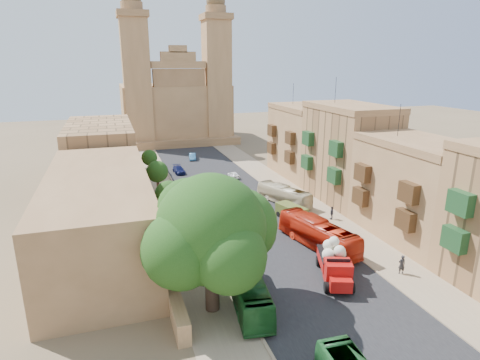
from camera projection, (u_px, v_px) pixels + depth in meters
ground at (340, 315)px, 31.96m from camera, size 260.00×260.00×0.00m
road_surface at (232, 199)px, 59.34m from camera, size 14.00×140.00×0.01m
sidewalk_east at (290, 192)px, 62.16m from camera, size 5.00×140.00×0.01m
sidewalk_west at (167, 205)px, 56.53m from camera, size 5.00×140.00×0.01m
kerb_east at (275, 194)px, 61.40m from camera, size 0.25×140.00×0.12m
kerb_west at (185, 203)px, 57.25m from camera, size 0.25×140.00×0.12m
townhouse_b at (415, 189)px, 45.13m from camera, size 9.00×14.00×14.90m
townhouse_c at (348, 153)px, 57.56m from camera, size 9.00×14.00×17.40m
townhouse_d at (303, 141)px, 70.55m from camera, size 9.00×14.00×15.90m
west_wall at (153, 229)px, 46.26m from camera, size 1.00×40.00×1.80m
west_building_low at (100, 214)px, 41.88m from camera, size 10.00×28.00×8.40m
west_building_mid at (101, 154)px, 65.38m from camera, size 10.00×22.00×10.00m
church at (176, 103)px, 101.04m from camera, size 28.00×22.50×36.30m
ficus_tree at (212, 233)px, 30.94m from camera, size 11.42×10.50×11.42m
street_tree_a at (187, 236)px, 39.07m from camera, size 3.04×3.04×4.68m
street_tree_b at (169, 195)px, 49.90m from camera, size 3.47×3.47×5.34m
street_tree_c at (157, 172)px, 60.89m from camera, size 3.33×3.33×5.12m
street_tree_d at (149, 158)px, 71.99m from camera, size 2.85×2.85×4.39m
red_truck at (335, 262)px, 36.95m from camera, size 4.45×6.85×3.79m
olive_pickup at (291, 212)px, 51.46m from camera, size 3.03×4.70×1.79m
bus_green_north at (247, 286)px, 33.41m from camera, size 3.80×10.53×2.87m
bus_red_east at (318, 234)px, 43.44m from camera, size 4.90×11.25×3.05m
bus_cream_east at (284, 195)px, 57.03m from camera, size 5.31×9.35×2.56m
car_blue_a at (246, 240)px, 44.11m from camera, size 1.98×3.66×1.18m
car_white_a at (224, 197)px, 58.29m from camera, size 1.78×3.47×1.09m
car_cream at (251, 199)px, 57.44m from camera, size 2.65×4.64×1.22m
car_dkblue at (179, 170)px, 72.96m from camera, size 1.92×4.37×1.25m
car_white_b at (233, 175)px, 70.01m from camera, size 1.60×3.28×1.08m
car_blue_b at (192, 157)px, 83.24m from camera, size 1.93×3.93×1.24m
pedestrian_a at (402, 264)px, 38.02m from camera, size 0.75×0.54×1.91m
pedestrian_c at (332, 213)px, 51.34m from camera, size 0.69×1.08×1.71m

